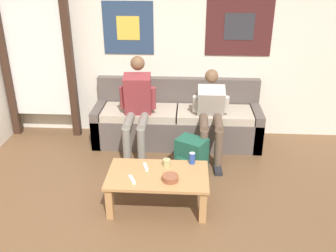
{
  "coord_description": "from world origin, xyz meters",
  "views": [
    {
      "loc": [
        0.43,
        -2.35,
        2.41
      ],
      "look_at": [
        0.2,
        1.47,
        0.66
      ],
      "focal_mm": 40.0,
      "sensor_mm": 36.0,
      "label": 1
    }
  ],
  "objects_px": {
    "backpack": "(191,156)",
    "game_controller_near_right": "(146,167)",
    "person_seated_adult": "(137,105)",
    "ceramic_bowl": "(170,178)",
    "couch": "(177,122)",
    "person_seated_teen": "(211,113)",
    "game_controller_near_left": "(132,179)",
    "coffee_table": "(158,179)",
    "drink_can_blue": "(192,158)",
    "pillar_candle": "(167,163)"
  },
  "relations": [
    {
      "from": "couch",
      "to": "person_seated_teen",
      "type": "xyz_separation_m",
      "value": [
        0.44,
        -0.37,
        0.3
      ]
    },
    {
      "from": "pillar_candle",
      "to": "game_controller_near_right",
      "type": "height_order",
      "value": "pillar_candle"
    },
    {
      "from": "couch",
      "to": "drink_can_blue",
      "type": "height_order",
      "value": "couch"
    },
    {
      "from": "game_controller_near_left",
      "to": "game_controller_near_right",
      "type": "height_order",
      "value": "same"
    },
    {
      "from": "couch",
      "to": "person_seated_teen",
      "type": "height_order",
      "value": "person_seated_teen"
    },
    {
      "from": "person_seated_teen",
      "to": "game_controller_near_right",
      "type": "relative_size",
      "value": 7.36
    },
    {
      "from": "person_seated_teen",
      "to": "backpack",
      "type": "xyz_separation_m",
      "value": [
        -0.24,
        -0.43,
        -0.39
      ]
    },
    {
      "from": "backpack",
      "to": "game_controller_near_right",
      "type": "xyz_separation_m",
      "value": [
        -0.48,
        -0.6,
        0.19
      ]
    },
    {
      "from": "pillar_candle",
      "to": "drink_can_blue",
      "type": "distance_m",
      "value": 0.28
    },
    {
      "from": "coffee_table",
      "to": "backpack",
      "type": "height_order",
      "value": "backpack"
    },
    {
      "from": "couch",
      "to": "game_controller_near_right",
      "type": "bearing_deg",
      "value": -101.22
    },
    {
      "from": "coffee_table",
      "to": "game_controller_near_right",
      "type": "height_order",
      "value": "game_controller_near_right"
    },
    {
      "from": "game_controller_near_left",
      "to": "game_controller_near_right",
      "type": "relative_size",
      "value": 0.98
    },
    {
      "from": "person_seated_teen",
      "to": "backpack",
      "type": "distance_m",
      "value": 0.63
    },
    {
      "from": "coffee_table",
      "to": "drink_can_blue",
      "type": "xyz_separation_m",
      "value": [
        0.35,
        0.24,
        0.13
      ]
    },
    {
      "from": "drink_can_blue",
      "to": "game_controller_near_right",
      "type": "xyz_separation_m",
      "value": [
        -0.48,
        -0.13,
        -0.05
      ]
    },
    {
      "from": "game_controller_near_left",
      "to": "backpack",
      "type": "bearing_deg",
      "value": 55.29
    },
    {
      "from": "drink_can_blue",
      "to": "game_controller_near_right",
      "type": "bearing_deg",
      "value": -165.34
    },
    {
      "from": "ceramic_bowl",
      "to": "drink_can_blue",
      "type": "relative_size",
      "value": 1.33
    },
    {
      "from": "backpack",
      "to": "pillar_candle",
      "type": "bearing_deg",
      "value": -115.81
    },
    {
      "from": "person_seated_adult",
      "to": "ceramic_bowl",
      "type": "bearing_deg",
      "value": -68.54
    },
    {
      "from": "person_seated_teen",
      "to": "game_controller_near_left",
      "type": "relative_size",
      "value": 7.51
    },
    {
      "from": "couch",
      "to": "drink_can_blue",
      "type": "relative_size",
      "value": 18.32
    },
    {
      "from": "backpack",
      "to": "ceramic_bowl",
      "type": "distance_m",
      "value": 0.88
    },
    {
      "from": "couch",
      "to": "person_seated_teen",
      "type": "relative_size",
      "value": 2.09
    },
    {
      "from": "coffee_table",
      "to": "game_controller_near_left",
      "type": "bearing_deg",
      "value": -150.99
    },
    {
      "from": "pillar_candle",
      "to": "ceramic_bowl",
      "type": "bearing_deg",
      "value": -79.08
    },
    {
      "from": "person_seated_teen",
      "to": "drink_can_blue",
      "type": "bearing_deg",
      "value": -104.51
    },
    {
      "from": "coffee_table",
      "to": "person_seated_adult",
      "type": "xyz_separation_m",
      "value": [
        -0.36,
        1.14,
        0.37
      ]
    },
    {
      "from": "person_seated_adult",
      "to": "game_controller_near_left",
      "type": "xyz_separation_m",
      "value": [
        0.12,
        -1.28,
        -0.29
      ]
    },
    {
      "from": "backpack",
      "to": "game_controller_near_left",
      "type": "bearing_deg",
      "value": -124.71
    },
    {
      "from": "coffee_table",
      "to": "game_controller_near_left",
      "type": "xyz_separation_m",
      "value": [
        -0.24,
        -0.14,
        0.08
      ]
    },
    {
      "from": "couch",
      "to": "drink_can_blue",
      "type": "xyz_separation_m",
      "value": [
        0.21,
        -1.27,
        0.14
      ]
    },
    {
      "from": "coffee_table",
      "to": "person_seated_adult",
      "type": "bearing_deg",
      "value": 107.51
    },
    {
      "from": "game_controller_near_right",
      "to": "game_controller_near_left",
      "type": "bearing_deg",
      "value": -113.36
    },
    {
      "from": "person_seated_adult",
      "to": "backpack",
      "type": "bearing_deg",
      "value": -31.78
    },
    {
      "from": "drink_can_blue",
      "to": "backpack",
      "type": "bearing_deg",
      "value": 90.84
    },
    {
      "from": "couch",
      "to": "ceramic_bowl",
      "type": "relative_size",
      "value": 13.81
    },
    {
      "from": "backpack",
      "to": "ceramic_bowl",
      "type": "height_order",
      "value": "ceramic_bowl"
    },
    {
      "from": "person_seated_adult",
      "to": "game_controller_near_left",
      "type": "distance_m",
      "value": 1.32
    },
    {
      "from": "person_seated_adult",
      "to": "couch",
      "type": "bearing_deg",
      "value": 36.27
    },
    {
      "from": "drink_can_blue",
      "to": "pillar_candle",
      "type": "bearing_deg",
      "value": -165.41
    },
    {
      "from": "drink_can_blue",
      "to": "game_controller_near_left",
      "type": "relative_size",
      "value": 0.86
    },
    {
      "from": "backpack",
      "to": "ceramic_bowl",
      "type": "xyz_separation_m",
      "value": [
        -0.21,
        -0.83,
        0.21
      ]
    },
    {
      "from": "pillar_candle",
      "to": "game_controller_near_left",
      "type": "distance_m",
      "value": 0.45
    },
    {
      "from": "person_seated_teen",
      "to": "game_controller_near_right",
      "type": "distance_m",
      "value": 1.27
    },
    {
      "from": "ceramic_bowl",
      "to": "person_seated_adult",
      "type": "bearing_deg",
      "value": 111.46
    },
    {
      "from": "backpack",
      "to": "game_controller_near_right",
      "type": "distance_m",
      "value": 0.79
    },
    {
      "from": "couch",
      "to": "ceramic_bowl",
      "type": "xyz_separation_m",
      "value": [
        -0.0,
        -1.63,
        0.12
      ]
    },
    {
      "from": "couch",
      "to": "pillar_candle",
      "type": "bearing_deg",
      "value": -92.57
    }
  ]
}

